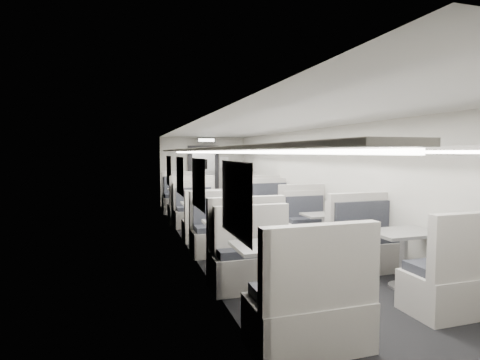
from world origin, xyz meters
TOP-DOWN VIEW (x-y plane):
  - room at (0.00, 0.00)m, footprint 3.24×12.24m
  - booth_left_a at (-1.00, 3.59)m, footprint 1.16×2.36m
  - booth_left_b at (-1.00, 1.39)m, footprint 1.01×2.05m
  - booth_left_c at (-1.00, -1.30)m, footprint 1.06×2.15m
  - booth_left_d at (-1.00, -3.13)m, footprint 1.14×2.31m
  - booth_right_a at (1.00, 3.68)m, footprint 1.13×2.30m
  - booth_right_b at (1.00, 1.19)m, footprint 1.09×2.21m
  - booth_right_c at (1.00, -0.77)m, footprint 0.97×1.97m
  - booth_right_d at (1.00, -2.92)m, footprint 1.12×2.26m
  - passenger at (-0.84, 2.51)m, footprint 0.53×0.35m
  - window_a at (-1.49, 3.40)m, footprint 0.02×1.18m
  - window_b at (-1.49, 1.20)m, footprint 0.02×1.18m
  - window_c at (-1.49, -1.00)m, footprint 0.02×1.18m
  - window_d at (-1.49, -3.20)m, footprint 0.02×1.18m
  - luggage_rack_left at (-1.24, -0.30)m, footprint 0.46×10.40m
  - luggage_rack_right at (1.24, -0.30)m, footprint 0.46×10.40m
  - vestibule_door at (0.00, 5.93)m, footprint 1.10×0.13m
  - exit_sign at (0.00, 5.44)m, footprint 0.62×0.12m
  - wall_notice at (0.75, 5.92)m, footprint 0.32×0.02m

SIDE VIEW (x-z plane):
  - booth_right_c at x=1.00m, z-range -0.17..0.88m
  - booth_left_b at x=-1.00m, z-range -0.18..0.92m
  - booth_left_c at x=-1.00m, z-range -0.19..0.96m
  - booth_right_b at x=1.00m, z-range -0.20..0.99m
  - booth_right_d at x=1.00m, z-range -0.20..1.01m
  - booth_right_a at x=1.00m, z-range -0.20..1.02m
  - booth_left_d at x=-1.00m, z-range -0.20..1.03m
  - booth_left_a at x=-1.00m, z-range -0.21..1.05m
  - passenger at x=-0.84m, z-range 0.00..1.45m
  - vestibule_door at x=0.00m, z-range -0.01..2.09m
  - room at x=0.00m, z-range -0.12..2.52m
  - window_a at x=-1.49m, z-range 0.93..1.77m
  - window_b at x=-1.49m, z-range 0.93..1.77m
  - window_c at x=-1.49m, z-range 0.93..1.77m
  - window_d at x=-1.49m, z-range 0.93..1.77m
  - wall_notice at x=0.75m, z-range 1.30..1.70m
  - luggage_rack_left at x=-1.24m, z-range 1.87..1.96m
  - luggage_rack_right at x=1.24m, z-range 1.87..1.96m
  - exit_sign at x=0.00m, z-range 2.20..2.36m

